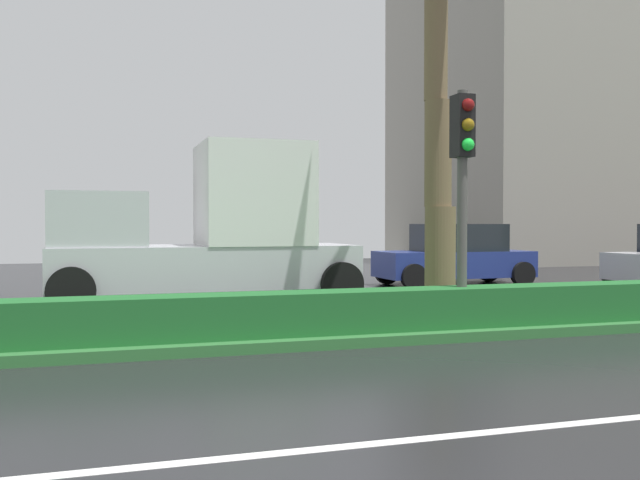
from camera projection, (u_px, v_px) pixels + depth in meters
The scene contains 8 objects.
ground_plane at pixel (180, 329), 12.02m from camera, with size 90.00×42.00×0.10m, color black.
near_lane_divider_stripe at pixel (284, 453), 5.34m from camera, with size 81.00×0.14×0.01m, color white.
median_strip at pixel (187, 330), 11.06m from camera, with size 85.50×4.00×0.15m, color #2D6B33.
median_hedge at pixel (199, 317), 9.72m from camera, with size 76.50×0.70×0.60m.
traffic_signal_median_right at pixel (463, 164), 10.94m from camera, with size 0.28×0.43×3.63m.
box_truck_lead at pixel (209, 232), 15.30m from camera, with size 6.40×2.64×3.46m.
car_in_traffic_third at pixel (455, 256), 19.93m from camera, with size 4.30×2.02×1.72m.
building_far_right at pixel (588, 93), 35.61m from camera, with size 17.08×11.82×16.58m.
Camera 1 is at (-1.33, -3.14, 1.73)m, focal length 39.89 mm.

